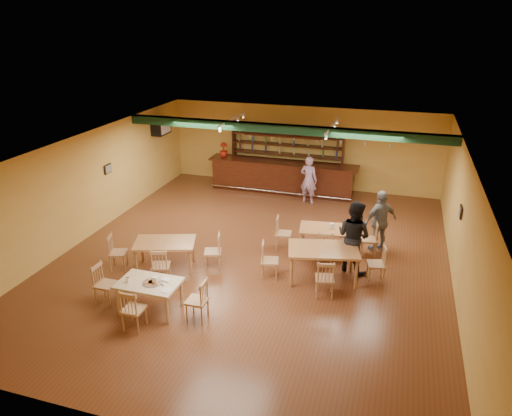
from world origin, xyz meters
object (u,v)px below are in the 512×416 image
(bar_counter, at_px, (282,177))
(near_table, at_px, (150,296))
(patron_right_a, at_px, (354,236))
(dining_table_d, at_px, (323,264))
(dining_table_b, at_px, (325,240))
(patron_bar, at_px, (309,180))
(dining_table_c, at_px, (166,255))

(bar_counter, xyz_separation_m, near_table, (-0.87, -8.23, -0.21))
(near_table, height_order, patron_right_a, patron_right_a)
(dining_table_d, distance_m, patron_right_a, 1.06)
(dining_table_b, relative_size, patron_bar, 0.85)
(patron_bar, bearing_deg, patron_right_a, 127.45)
(near_table, xyz_separation_m, patron_right_a, (3.98, 3.11, 0.58))
(bar_counter, height_order, dining_table_d, bar_counter)
(dining_table_d, bearing_deg, bar_counter, 99.85)
(dining_table_d, bearing_deg, patron_right_a, 33.74)
(patron_bar, height_order, patron_right_a, patron_right_a)
(patron_bar, bearing_deg, near_table, 87.55)
(near_table, bearing_deg, patron_bar, 74.76)
(dining_table_c, relative_size, dining_table_d, 0.89)
(dining_table_c, height_order, patron_bar, patron_bar)
(patron_right_a, bearing_deg, patron_bar, -37.08)
(dining_table_d, relative_size, near_table, 1.27)
(bar_counter, bearing_deg, dining_table_b, -61.85)
(dining_table_c, bearing_deg, patron_bar, 47.20)
(near_table, distance_m, patron_bar, 7.68)
(bar_counter, xyz_separation_m, dining_table_d, (2.48, -5.79, -0.15))
(dining_table_d, bearing_deg, dining_table_b, 83.27)
(patron_right_a, bearing_deg, near_table, 66.13)
(dining_table_b, height_order, patron_bar, patron_bar)
(dining_table_d, height_order, near_table, dining_table_d)
(bar_counter, relative_size, patron_right_a, 2.90)
(patron_bar, bearing_deg, dining_table_d, 117.90)
(dining_table_b, distance_m, patron_bar, 3.72)
(patron_bar, bearing_deg, dining_table_b, 121.37)
(dining_table_c, xyz_separation_m, patron_bar, (2.55, 5.61, 0.45))
(dining_table_b, relative_size, near_table, 1.07)
(dining_table_d, bearing_deg, patron_bar, 91.91)
(dining_table_b, distance_m, dining_table_c, 4.29)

